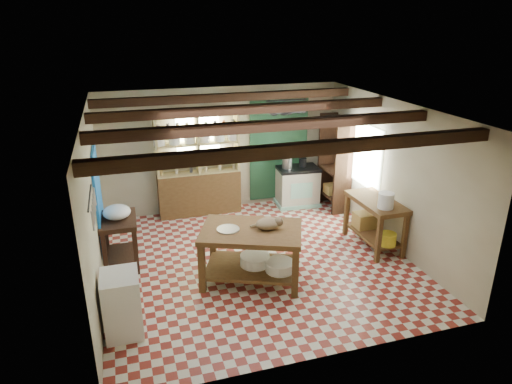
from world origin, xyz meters
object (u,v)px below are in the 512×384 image
object	(u,v)px
stove	(297,186)
prep_table	(120,242)
cat	(268,224)
white_cabinet	(122,304)
right_counter	(374,223)
work_table	(251,254)

from	to	relation	value
stove	prep_table	distance (m)	4.12
prep_table	cat	bearing A→B (deg)	-25.30
white_cabinet	cat	distance (m)	2.39
white_cabinet	cat	size ratio (longest dim) A/B	2.23
stove	white_cabinet	bearing A→B (deg)	-134.14
prep_table	right_counter	bearing A→B (deg)	-6.57
stove	cat	world-z (taller)	cat
white_cabinet	right_counter	size ratio (longest dim) A/B	0.69
right_counter	cat	bearing A→B (deg)	-167.78
prep_table	white_cabinet	distance (m)	1.82
work_table	right_counter	distance (m)	2.47
prep_table	white_cabinet	bearing A→B (deg)	-89.42
white_cabinet	prep_table	bearing A→B (deg)	89.66
stove	work_table	bearing A→B (deg)	-120.78
white_cabinet	cat	bearing A→B (deg)	18.26
prep_table	white_cabinet	world-z (taller)	same
work_table	white_cabinet	size ratio (longest dim) A/B	1.79
stove	cat	distance (m)	3.19
cat	prep_table	bearing A→B (deg)	166.10
work_table	cat	xyz separation A→B (m)	(0.25, -0.05, 0.52)
prep_table	stove	bearing A→B (deg)	24.38
stove	right_counter	distance (m)	2.30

